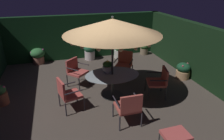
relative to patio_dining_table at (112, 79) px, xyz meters
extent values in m
cube|color=#4C4139|center=(-0.27, 0.09, -0.60)|extent=(7.50, 7.91, 0.02)
cube|color=black|center=(-0.27, 3.90, 0.42)|extent=(7.50, 0.30, 2.02)
cube|color=black|center=(3.33, 0.09, 0.42)|extent=(0.30, 7.91, 2.02)
cylinder|color=#2E2E2B|center=(0.00, 0.00, -0.58)|extent=(0.67, 0.67, 0.03)
cylinder|color=#2E2E2B|center=(0.00, 0.00, -0.23)|extent=(0.09, 0.09, 0.72)
ellipsoid|color=#9BA7AC|center=(0.00, 0.00, 0.15)|extent=(1.68, 1.24, 0.03)
cylinder|color=#2D2F2E|center=(0.00, 0.00, 0.48)|extent=(0.06, 0.06, 2.16)
cone|color=tan|center=(0.00, 0.00, 1.63)|extent=(2.79, 2.79, 0.43)
sphere|color=#2D2F2E|center=(0.00, 0.00, 1.88)|extent=(0.07, 0.07, 0.07)
sphere|color=#F9DB8C|center=(1.24, -0.01, 1.34)|extent=(0.10, 0.10, 0.10)
sphere|color=#F9DB8C|center=(1.18, 0.38, 1.34)|extent=(0.10, 0.10, 0.10)
sphere|color=#F9DB8C|center=(0.93, 0.83, 1.34)|extent=(0.10, 0.10, 0.10)
sphere|color=#F9DB8C|center=(0.62, 1.07, 1.34)|extent=(0.10, 0.10, 0.10)
sphere|color=#F9DB8C|center=(0.25, 1.22, 1.34)|extent=(0.10, 0.10, 0.10)
sphere|color=#F9DB8C|center=(-0.27, 1.21, 1.34)|extent=(0.10, 0.10, 0.10)
sphere|color=#F9DB8C|center=(-0.57, 1.10, 1.34)|extent=(0.10, 0.10, 0.10)
sphere|color=#F9DB8C|center=(-0.92, 0.84, 1.34)|extent=(0.10, 0.10, 0.10)
sphere|color=#F9DB8C|center=(-1.16, 0.44, 1.34)|extent=(0.10, 0.10, 0.10)
sphere|color=#F9DB8C|center=(-1.24, -0.06, 1.34)|extent=(0.10, 0.10, 0.10)
sphere|color=#F9DB8C|center=(-1.18, -0.40, 1.34)|extent=(0.10, 0.10, 0.10)
sphere|color=#F9DB8C|center=(-0.98, -0.77, 1.34)|extent=(0.10, 0.10, 0.10)
sphere|color=#F9DB8C|center=(-0.64, -1.06, 1.34)|extent=(0.10, 0.10, 0.10)
sphere|color=#F9DB8C|center=(-0.16, -1.23, 1.34)|extent=(0.10, 0.10, 0.10)
sphere|color=#F9DB8C|center=(0.21, -1.22, 1.34)|extent=(0.10, 0.10, 0.10)
sphere|color=#F9DB8C|center=(0.63, -1.07, 1.34)|extent=(0.10, 0.10, 0.10)
sphere|color=#F9DB8C|center=(0.98, -0.76, 1.34)|extent=(0.10, 0.10, 0.10)
sphere|color=#F9DB8C|center=(1.16, -0.45, 1.34)|extent=(0.10, 0.10, 0.10)
cylinder|color=beige|center=(-0.11, 0.14, 0.21)|extent=(0.14, 0.14, 0.09)
cylinder|color=beige|center=(-0.11, 0.14, 0.32)|extent=(0.30, 0.30, 0.13)
ellipsoid|color=#245222|center=(-0.11, 0.14, 0.45)|extent=(0.30, 0.30, 0.18)
sphere|color=yellow|center=(-0.11, 0.14, 0.52)|extent=(0.10, 0.10, 0.10)
cylinder|color=#312D34|center=(-1.13, -0.02, -0.39)|extent=(0.04, 0.04, 0.41)
cylinder|color=#312D34|center=(-0.98, -0.56, -0.39)|extent=(0.04, 0.04, 0.41)
cylinder|color=#312D34|center=(-1.65, -0.16, -0.39)|extent=(0.04, 0.04, 0.41)
cylinder|color=#312D34|center=(-1.50, -0.70, -0.39)|extent=(0.04, 0.04, 0.41)
cube|color=#C54B46|center=(-1.32, -0.36, -0.15)|extent=(0.65, 0.67, 0.07)
cube|color=#C54B46|center=(-1.57, -0.43, 0.12)|extent=(0.20, 0.53, 0.48)
cylinder|color=#312D34|center=(-1.39, -0.09, 0.07)|extent=(0.51, 0.17, 0.04)
cylinder|color=#312D34|center=(-1.24, -0.63, 0.07)|extent=(0.51, 0.17, 0.04)
cylinder|color=#2D292F|center=(-0.29, -1.07, -0.39)|extent=(0.04, 0.04, 0.41)
cylinder|color=#2D292F|center=(0.28, -1.07, -0.39)|extent=(0.04, 0.04, 0.41)
cylinder|color=#2D292F|center=(-0.30, -1.66, -0.39)|extent=(0.04, 0.04, 0.41)
cylinder|color=#2D292F|center=(0.28, -1.66, -0.39)|extent=(0.04, 0.04, 0.41)
cube|color=#B44E42|center=(-0.01, -1.37, -0.15)|extent=(0.56, 0.58, 0.07)
cube|color=#B44E42|center=(-0.01, -1.65, 0.11)|extent=(0.55, 0.06, 0.45)
cylinder|color=#2D292F|center=(-0.29, -1.36, 0.06)|extent=(0.04, 0.57, 0.04)
cylinder|color=#2D292F|center=(0.28, -1.37, 0.06)|extent=(0.04, 0.57, 0.04)
cylinder|color=#2C2D2B|center=(0.97, -0.59, -0.38)|extent=(0.04, 0.04, 0.43)
cylinder|color=#2C2D2B|center=(1.14, -0.01, -0.38)|extent=(0.04, 0.04, 0.43)
cylinder|color=#2C2D2B|center=(1.49, -0.74, -0.38)|extent=(0.04, 0.04, 0.43)
cylinder|color=#2C2D2B|center=(1.66, -0.16, -0.38)|extent=(0.04, 0.04, 0.43)
cube|color=#BD523F|center=(1.31, -0.37, -0.13)|extent=(0.67, 0.71, 0.07)
cube|color=#BD523F|center=(1.56, -0.45, 0.13)|extent=(0.22, 0.57, 0.44)
cylinder|color=#2C2D2B|center=(1.23, -0.67, 0.09)|extent=(0.51, 0.18, 0.04)
cylinder|color=#2C2D2B|center=(1.40, -0.08, 0.09)|extent=(0.51, 0.18, 0.04)
cylinder|color=#32302E|center=(0.85, 0.75, -0.37)|extent=(0.04, 0.04, 0.46)
cylinder|color=#32302E|center=(0.37, 1.07, -0.37)|extent=(0.04, 0.04, 0.46)
cylinder|color=#32302E|center=(1.15, 1.20, -0.37)|extent=(0.04, 0.04, 0.46)
cylinder|color=#32302E|center=(0.67, 1.52, -0.37)|extent=(0.04, 0.04, 0.46)
cube|color=#C35639|center=(0.76, 1.13, -0.10)|extent=(0.76, 0.76, 0.07)
cube|color=#C35639|center=(0.90, 1.35, 0.17)|extent=(0.49, 0.36, 0.47)
cylinder|color=#32302E|center=(1.00, 0.97, 0.09)|extent=(0.32, 0.45, 0.04)
cylinder|color=#32302E|center=(0.52, 1.30, 0.09)|extent=(0.32, 0.45, 0.04)
cylinder|color=#302A2E|center=(-0.55, 1.00, -0.36)|extent=(0.04, 0.04, 0.46)
cylinder|color=#302A2E|center=(-0.97, 0.60, -0.36)|extent=(0.04, 0.04, 0.46)
cylinder|color=#302A2E|center=(-0.91, 1.38, -0.36)|extent=(0.04, 0.04, 0.46)
cylinder|color=#302A2E|center=(-1.33, 0.98, -0.36)|extent=(0.04, 0.04, 0.46)
cube|color=#BC4D48|center=(-0.94, 0.99, -0.10)|extent=(0.76, 0.76, 0.07)
cube|color=#BC4D48|center=(-1.11, 1.17, 0.15)|extent=(0.44, 0.42, 0.42)
cylinder|color=#302A2E|center=(-0.73, 1.19, 0.14)|extent=(0.38, 0.39, 0.04)
cylinder|color=#302A2E|center=(-1.15, 0.79, 0.14)|extent=(0.38, 0.39, 0.04)
cylinder|color=#323231|center=(0.43, -2.29, -0.45)|extent=(0.03, 0.03, 0.29)
cylinder|color=#323231|center=(0.96, -2.28, -0.45)|extent=(0.03, 0.03, 0.29)
cube|color=#BE4C48|center=(0.70, -2.50, -0.26)|extent=(0.58, 0.46, 0.08)
cylinder|color=#A95C3E|center=(-3.31, 0.46, -0.41)|extent=(0.41, 0.41, 0.36)
sphere|color=#E8537E|center=(-3.17, 0.46, -0.05)|extent=(0.07, 0.07, 0.07)
sphere|color=#ED487A|center=(-3.28, 0.57, -0.05)|extent=(0.07, 0.07, 0.07)
cylinder|color=beige|center=(-0.08, 3.50, -0.39)|extent=(0.48, 0.48, 0.40)
ellipsoid|color=#266241|center=(-0.08, 3.50, -0.04)|extent=(0.56, 0.56, 0.39)
sphere|color=#C23636|center=(0.07, 3.52, 0.01)|extent=(0.09, 0.09, 0.09)
sphere|color=red|center=(-0.06, 3.70, -0.03)|extent=(0.10, 0.10, 0.10)
sphere|color=red|center=(-0.24, 3.64, 0.08)|extent=(0.08, 0.08, 0.08)
sphere|color=red|center=(-0.23, 3.36, -0.01)|extent=(0.10, 0.10, 0.10)
sphere|color=red|center=(-0.07, 3.34, 0.06)|extent=(0.09, 0.09, 0.09)
cylinder|color=#9E5F4D|center=(-2.38, 3.60, -0.44)|extent=(0.49, 0.49, 0.32)
ellipsoid|color=#316F39|center=(-2.38, 3.60, -0.11)|extent=(0.61, 0.61, 0.43)
sphere|color=#A84689|center=(-2.13, 3.58, 0.04)|extent=(0.07, 0.07, 0.07)
sphere|color=#AD3D8E|center=(-2.23, 3.78, -0.10)|extent=(0.08, 0.08, 0.08)
sphere|color=#AA4080|center=(-2.46, 3.84, -0.01)|extent=(0.07, 0.07, 0.07)
sphere|color=#A64682|center=(-2.63, 3.54, -0.05)|extent=(0.10, 0.10, 0.10)
sphere|color=#B53B8C|center=(-2.47, 3.45, -0.01)|extent=(0.10, 0.10, 0.10)
sphere|color=#A43676|center=(-2.24, 3.46, -0.11)|extent=(0.10, 0.10, 0.10)
cylinder|color=tan|center=(2.91, 0.51, -0.45)|extent=(0.50, 0.50, 0.29)
ellipsoid|color=#19482A|center=(2.91, 0.51, -0.16)|extent=(0.50, 0.50, 0.35)
sphere|color=#E15D6F|center=(3.09, 0.54, -0.04)|extent=(0.07, 0.07, 0.07)
sphere|color=#E14661|center=(2.95, 0.64, -0.05)|extent=(0.07, 0.07, 0.07)
sphere|color=#E35569|center=(2.80, 0.60, -0.14)|extent=(0.09, 0.09, 0.09)
sphere|color=#E54964|center=(2.78, 0.38, -0.04)|extent=(0.07, 0.07, 0.07)
sphere|color=#D95F72|center=(2.97, 0.37, -0.12)|extent=(0.08, 0.08, 0.08)
cylinder|color=#7F6D54|center=(2.66, 3.45, -0.45)|extent=(0.39, 0.39, 0.30)
ellipsoid|color=#2B5126|center=(2.66, 3.45, -0.19)|extent=(0.41, 0.41, 0.29)
sphere|color=red|center=(2.81, 3.48, -0.10)|extent=(0.07, 0.07, 0.07)
sphere|color=red|center=(2.71, 3.54, -0.16)|extent=(0.07, 0.07, 0.07)
sphere|color=#C92942|center=(2.53, 3.53, -0.16)|extent=(0.08, 0.08, 0.08)
sphere|color=#DC2C43|center=(2.54, 3.37, -0.17)|extent=(0.07, 0.07, 0.07)
sphere|color=red|center=(2.70, 3.32, -0.08)|extent=(0.08, 0.08, 0.08)
cylinder|color=beige|center=(1.31, 3.34, -0.41)|extent=(0.48, 0.48, 0.37)
ellipsoid|color=#236133|center=(1.31, 3.34, -0.09)|extent=(0.46, 0.46, 0.32)
sphere|color=#E8506F|center=(1.42, 3.32, 0.00)|extent=(0.06, 0.06, 0.06)
sphere|color=#DE5976|center=(1.37, 3.51, -0.08)|extent=(0.11, 0.11, 0.11)
sphere|color=#E05170|center=(1.19, 3.48, -0.01)|extent=(0.09, 0.09, 0.09)
sphere|color=#DC5B61|center=(1.19, 3.29, -0.09)|extent=(0.08, 0.08, 0.08)
sphere|color=#E24565|center=(1.38, 3.24, -0.02)|extent=(0.11, 0.11, 0.11)
camera|label=1|loc=(-1.57, -5.39, 2.76)|focal=32.30mm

